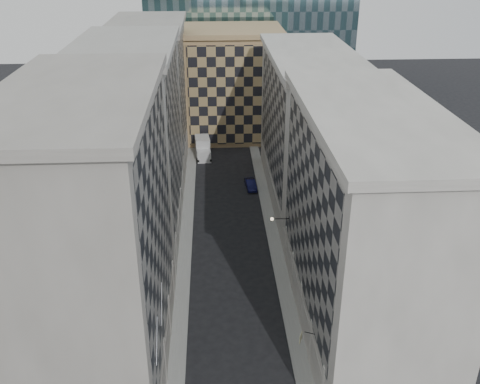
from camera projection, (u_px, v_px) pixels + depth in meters
name	position (u px, v px, depth m)	size (l,w,h in m)	color
sidewalk_west	(186.00, 242.00, 63.17)	(1.50, 100.00, 0.15)	gray
sidewalk_east	(274.00, 240.00, 63.68)	(1.50, 100.00, 0.15)	gray
bldg_left_a	(96.00, 241.00, 40.70)	(10.80, 22.80, 23.70)	gray
bldg_left_b	(133.00, 145.00, 60.70)	(10.80, 22.80, 22.70)	#9B988F
bldg_left_c	(151.00, 96.00, 80.69)	(10.80, 22.80, 21.70)	gray
bldg_right_a	(362.00, 225.00, 46.01)	(10.80, 26.80, 20.70)	#A6A298
bldg_right_b	(308.00, 128.00, 70.49)	(10.80, 28.80, 19.70)	#A6A298
tan_block	(233.00, 83.00, 93.52)	(16.80, 14.80, 18.80)	tan
flagpoles_left	(159.00, 321.00, 38.11)	(0.10, 6.33, 2.33)	gray
bracket_lamp	(274.00, 219.00, 55.58)	(1.98, 0.36, 0.36)	black
box_truck	(203.00, 149.00, 87.20)	(2.74, 5.76, 3.07)	silver
dark_car	(251.00, 184.00, 76.45)	(1.34, 3.83, 1.26)	#10113B
shop_sign	(301.00, 337.00, 42.75)	(1.28, 0.70, 0.82)	black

